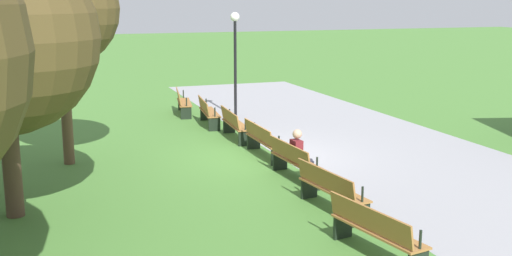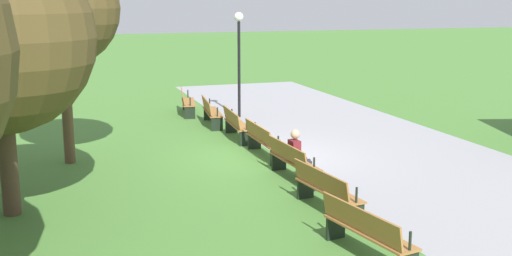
# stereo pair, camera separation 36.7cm
# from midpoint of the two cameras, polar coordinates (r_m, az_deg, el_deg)

# --- Properties ---
(ground_plane) EXTENTS (120.00, 120.00, 0.00)m
(ground_plane) POSITION_cam_midpoint_polar(r_m,az_deg,el_deg) (16.54, 0.22, -2.65)
(ground_plane) COLOR #477A33
(path_paving) EXTENTS (27.78, 5.96, 0.01)m
(path_paving) POSITION_cam_midpoint_polar(r_m,az_deg,el_deg) (17.92, 10.24, -1.69)
(path_paving) COLOR #939399
(path_paving) RESTS_ON ground
(bench_0) EXTENTS (2.01, 0.81, 0.89)m
(bench_0) POSITION_cam_midpoint_polar(r_m,az_deg,el_deg) (22.61, -7.25, 2.44)
(bench_0) COLOR #996633
(bench_0) RESTS_ON ground
(bench_1) EXTENTS (2.00, 0.70, 0.89)m
(bench_1) POSITION_cam_midpoint_polar(r_m,az_deg,el_deg) (20.55, -4.98, 1.54)
(bench_1) COLOR #996633
(bench_1) RESTS_ON ground
(bench_2) EXTENTS (1.98, 0.59, 0.89)m
(bench_2) POSITION_cam_midpoint_polar(r_m,az_deg,el_deg) (18.48, -2.59, 0.41)
(bench_2) COLOR #996633
(bench_2) RESTS_ON ground
(bench_3) EXTENTS (1.96, 0.47, 0.89)m
(bench_3) POSITION_cam_midpoint_polar(r_m,az_deg,el_deg) (16.40, -0.01, -1.05)
(bench_3) COLOR #996633
(bench_3) RESTS_ON ground
(bench_4) EXTENTS (1.98, 0.59, 0.89)m
(bench_4) POSITION_cam_midpoint_polar(r_m,az_deg,el_deg) (14.34, 2.82, -2.96)
(bench_4) COLOR #996633
(bench_4) RESTS_ON ground
(bench_5) EXTENTS (2.00, 0.70, 0.89)m
(bench_5) POSITION_cam_midpoint_polar(r_m,az_deg,el_deg) (12.29, 6.03, -5.56)
(bench_5) COLOR #996633
(bench_5) RESTS_ON ground
(bench_6) EXTENTS (2.01, 0.81, 0.89)m
(bench_6) POSITION_cam_midpoint_polar(r_m,az_deg,el_deg) (10.29, 9.86, -9.20)
(bench_6) COLOR #996633
(bench_6) RESTS_ON ground
(person_seated) EXTENTS (0.34, 0.53, 1.20)m
(person_seated) POSITION_cam_midpoint_polar(r_m,az_deg,el_deg) (14.37, 3.34, -2.30)
(person_seated) COLOR maroon
(person_seated) RESTS_ON ground
(tree_0) EXTENTS (2.90, 2.90, 5.36)m
(tree_0) POSITION_cam_midpoint_polar(r_m,az_deg,el_deg) (16.09, -18.25, 10.36)
(tree_0) COLOR brown
(tree_0) RESTS_ON ground
(tree_4) EXTENTS (3.59, 3.59, 5.22)m
(tree_4) POSITION_cam_midpoint_polar(r_m,az_deg,el_deg) (12.43, -23.21, 7.52)
(tree_4) COLOR #4C3828
(tree_4) RESTS_ON ground
(lamp_post) EXTENTS (0.32, 0.32, 3.68)m
(lamp_post) POSITION_cam_midpoint_polar(r_m,az_deg,el_deg) (21.71, -2.42, 7.74)
(lamp_post) COLOR black
(lamp_post) RESTS_ON ground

